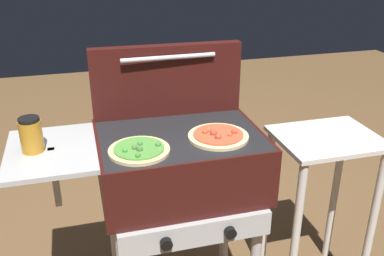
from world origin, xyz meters
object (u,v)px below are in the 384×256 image
(pizza_pepperoni, at_px, (218,136))
(sauce_jar, at_px, (31,135))
(prep_table, at_px, (321,183))
(pizza_veggie, at_px, (139,150))
(grill, at_px, (177,167))

(pizza_pepperoni, height_order, sauce_jar, sauce_jar)
(pizza_pepperoni, xyz_separation_m, prep_table, (0.53, 0.07, -0.34))
(pizza_pepperoni, xyz_separation_m, pizza_veggie, (-0.31, -0.04, -0.00))
(grill, xyz_separation_m, pizza_pepperoni, (0.15, -0.07, 0.15))
(grill, xyz_separation_m, sauce_jar, (-0.52, 0.01, 0.21))
(sauce_jar, relative_size, prep_table, 0.16)
(pizza_pepperoni, bearing_deg, prep_table, 7.80)
(sauce_jar, xyz_separation_m, prep_table, (1.20, -0.00, -0.39))
(prep_table, bearing_deg, pizza_veggie, -172.57)
(pizza_pepperoni, relative_size, pizza_veggie, 1.05)
(pizza_veggie, bearing_deg, sauce_jar, 163.06)
(sauce_jar, bearing_deg, pizza_pepperoni, -6.28)
(sauce_jar, bearing_deg, grill, -0.69)
(pizza_veggie, relative_size, prep_table, 0.27)
(grill, height_order, prep_table, grill)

